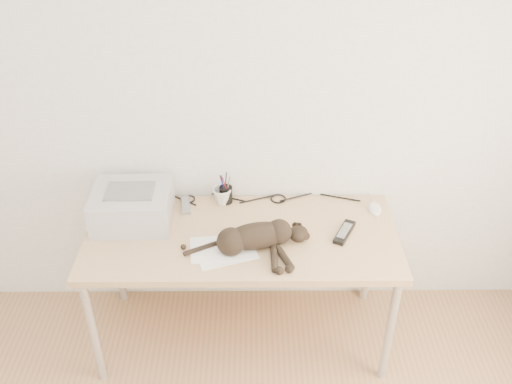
{
  "coord_description": "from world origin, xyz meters",
  "views": [
    {
      "loc": [
        0.06,
        -0.9,
        2.55
      ],
      "look_at": [
        0.07,
        1.34,
        1.03
      ],
      "focal_mm": 40.0,
      "sensor_mm": 36.0,
      "label": 1
    }
  ],
  "objects_px": {
    "cat": "(253,238)",
    "mug": "(222,196)",
    "printer": "(132,206)",
    "desk": "(242,244)",
    "mouse": "(375,207)",
    "pen_cup": "(226,194)"
  },
  "relations": [
    {
      "from": "cat",
      "to": "mug",
      "type": "distance_m",
      "value": 0.43
    },
    {
      "from": "printer",
      "to": "mug",
      "type": "relative_size",
      "value": 3.97
    },
    {
      "from": "desk",
      "to": "printer",
      "type": "distance_m",
      "value": 0.61
    },
    {
      "from": "desk",
      "to": "mouse",
      "type": "distance_m",
      "value": 0.75
    },
    {
      "from": "printer",
      "to": "cat",
      "type": "bearing_deg",
      "value": -20.47
    },
    {
      "from": "desk",
      "to": "printer",
      "type": "xyz_separation_m",
      "value": [
        -0.57,
        0.04,
        0.23
      ]
    },
    {
      "from": "desk",
      "to": "cat",
      "type": "relative_size",
      "value": 2.52
    },
    {
      "from": "desk",
      "to": "mouse",
      "type": "height_order",
      "value": "mouse"
    },
    {
      "from": "desk",
      "to": "mug",
      "type": "relative_size",
      "value": 15.52
    },
    {
      "from": "printer",
      "to": "mouse",
      "type": "bearing_deg",
      "value": 3.8
    },
    {
      "from": "mug",
      "to": "cat",
      "type": "bearing_deg",
      "value": -66.43
    },
    {
      "from": "mug",
      "to": "pen_cup",
      "type": "relative_size",
      "value": 0.57
    },
    {
      "from": "printer",
      "to": "pen_cup",
      "type": "height_order",
      "value": "printer"
    },
    {
      "from": "printer",
      "to": "mouse",
      "type": "relative_size",
      "value": 3.36
    },
    {
      "from": "cat",
      "to": "pen_cup",
      "type": "bearing_deg",
      "value": 97.48
    },
    {
      "from": "desk",
      "to": "mouse",
      "type": "bearing_deg",
      "value": 9.81
    },
    {
      "from": "desk",
      "to": "printer",
      "type": "relative_size",
      "value": 3.91
    },
    {
      "from": "desk",
      "to": "cat",
      "type": "xyz_separation_m",
      "value": [
        0.06,
        -0.2,
        0.2
      ]
    },
    {
      "from": "mug",
      "to": "mouse",
      "type": "height_order",
      "value": "mug"
    },
    {
      "from": "mouse",
      "to": "mug",
      "type": "bearing_deg",
      "value": 176.85
    },
    {
      "from": "mug",
      "to": "pen_cup",
      "type": "height_order",
      "value": "pen_cup"
    },
    {
      "from": "mouse",
      "to": "printer",
      "type": "bearing_deg",
      "value": -174.59
    }
  ]
}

